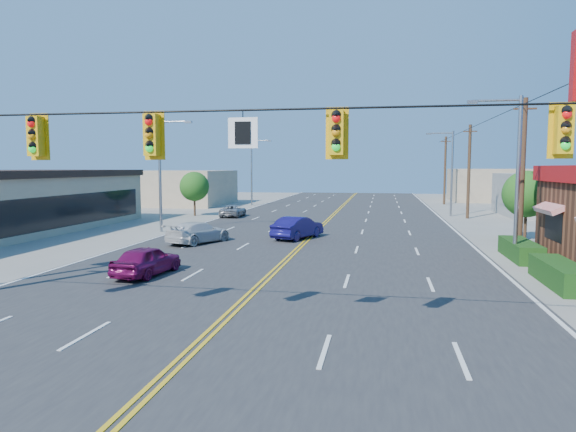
% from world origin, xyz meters
% --- Properties ---
extents(ground, '(160.00, 160.00, 0.00)m').
position_xyz_m(ground, '(0.00, 0.00, 0.00)').
color(ground, gray).
rests_on(ground, ground).
extents(road, '(20.00, 120.00, 0.06)m').
position_xyz_m(road, '(0.00, 20.00, 0.03)').
color(road, '#2D2D30').
rests_on(road, ground).
extents(signal_span, '(24.32, 0.34, 9.00)m').
position_xyz_m(signal_span, '(-0.12, 0.00, 4.89)').
color(signal_span, '#47301E').
rests_on(signal_span, ground).
extents(streetlight_se, '(2.55, 0.25, 8.00)m').
position_xyz_m(streetlight_se, '(10.79, 14.00, 4.51)').
color(streetlight_se, gray).
rests_on(streetlight_se, ground).
extents(streetlight_ne, '(2.55, 0.25, 8.00)m').
position_xyz_m(streetlight_ne, '(10.79, 38.00, 4.51)').
color(streetlight_ne, gray).
rests_on(streetlight_ne, ground).
extents(streetlight_sw, '(2.55, 0.25, 8.00)m').
position_xyz_m(streetlight_sw, '(-10.79, 22.00, 4.51)').
color(streetlight_sw, gray).
rests_on(streetlight_sw, ground).
extents(streetlight_nw, '(2.55, 0.25, 8.00)m').
position_xyz_m(streetlight_nw, '(-10.79, 48.00, 4.51)').
color(streetlight_nw, gray).
rests_on(streetlight_nw, ground).
extents(utility_pole_near, '(0.28, 0.28, 8.40)m').
position_xyz_m(utility_pole_near, '(12.20, 18.00, 4.20)').
color(utility_pole_near, '#47301E').
rests_on(utility_pole_near, ground).
extents(utility_pole_mid, '(0.28, 0.28, 8.40)m').
position_xyz_m(utility_pole_mid, '(12.20, 36.00, 4.20)').
color(utility_pole_mid, '#47301E').
rests_on(utility_pole_mid, ground).
extents(utility_pole_far, '(0.28, 0.28, 8.40)m').
position_xyz_m(utility_pole_far, '(12.20, 54.00, 4.20)').
color(utility_pole_far, '#47301E').
rests_on(utility_pole_far, ground).
extents(tree_kfc_rear, '(2.94, 2.94, 4.41)m').
position_xyz_m(tree_kfc_rear, '(13.50, 22.00, 2.93)').
color(tree_kfc_rear, '#47301E').
rests_on(tree_kfc_rear, ground).
extents(tree_west, '(2.80, 2.80, 4.20)m').
position_xyz_m(tree_west, '(-13.00, 34.00, 2.79)').
color(tree_west, '#47301E').
rests_on(tree_west, ground).
extents(bld_east_mid, '(12.00, 10.00, 4.00)m').
position_xyz_m(bld_east_mid, '(22.00, 40.00, 2.00)').
color(bld_east_mid, gray).
rests_on(bld_east_mid, ground).
extents(bld_west_far, '(11.00, 12.00, 4.20)m').
position_xyz_m(bld_west_far, '(-20.00, 48.00, 2.10)').
color(bld_west_far, tan).
rests_on(bld_west_far, ground).
extents(bld_east_far, '(10.00, 10.00, 4.40)m').
position_xyz_m(bld_east_far, '(19.00, 62.00, 2.20)').
color(bld_east_far, tan).
rests_on(bld_east_far, ground).
extents(car_magenta, '(1.92, 3.87, 1.27)m').
position_xyz_m(car_magenta, '(-5.15, 7.62, 0.63)').
color(car_magenta, '#670B41').
rests_on(car_magenta, ground).
extents(car_blue, '(2.95, 4.57, 1.42)m').
position_xyz_m(car_blue, '(-0.70, 19.83, 0.71)').
color(car_blue, '#120E52').
rests_on(car_blue, ground).
extents(car_white, '(3.39, 4.81, 1.29)m').
position_xyz_m(car_white, '(-6.28, 16.86, 0.65)').
color(car_white, silver).
rests_on(car_white, ground).
extents(car_silver, '(1.92, 3.96, 1.09)m').
position_xyz_m(car_silver, '(-8.96, 33.18, 0.54)').
color(car_silver, '#939498').
rests_on(car_silver, ground).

